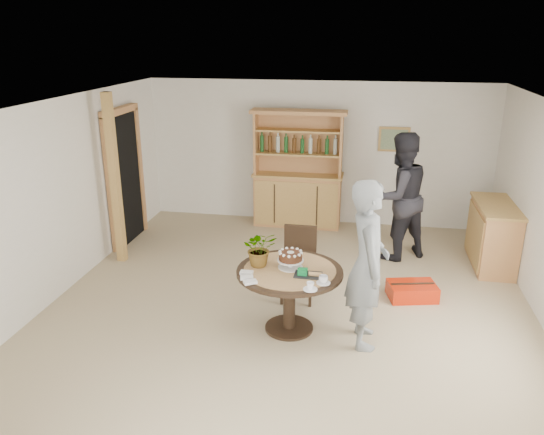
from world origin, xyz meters
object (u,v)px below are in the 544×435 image
at_px(teen_boy, 367,264).
at_px(hutch, 298,187).
at_px(adult_person, 399,197).
at_px(sideboard, 493,235).
at_px(dining_table, 290,282).
at_px(dining_chair, 299,258).
at_px(red_suitcase, 412,291).

bearing_deg(teen_boy, hutch, 11.81).
distance_m(hutch, teen_boy, 3.86).
bearing_deg(adult_person, teen_boy, 46.33).
bearing_deg(teen_boy, adult_person, -16.82).
relative_size(teen_boy, adult_person, 0.97).
relative_size(sideboard, dining_table, 1.05).
relative_size(dining_chair, adult_person, 0.49).
distance_m(adult_person, red_suitcase, 1.61).
relative_size(sideboard, adult_person, 0.65).
bearing_deg(dining_table, hutch, 96.11).
distance_m(sideboard, adult_person, 1.46).
distance_m(dining_chair, teen_boy, 1.32).
bearing_deg(sideboard, dining_chair, -150.91).
xyz_separation_m(teen_boy, red_suitcase, (0.61, 1.13, -0.83)).
relative_size(dining_chair, red_suitcase, 1.40).
bearing_deg(dining_chair, adult_person, 50.25).
bearing_deg(teen_boy, red_suitcase, -35.08).
xyz_separation_m(hutch, sideboard, (3.04, -1.24, -0.22)).
bearing_deg(hutch, dining_table, -83.89).
xyz_separation_m(dining_table, red_suitcase, (1.46, 1.03, -0.50)).
height_order(dining_chair, teen_boy, teen_boy).
xyz_separation_m(adult_person, red_suitcase, (0.17, -1.35, -0.86)).
bearing_deg(sideboard, red_suitcase, -133.22).
bearing_deg(adult_person, sideboard, 143.40).
height_order(hutch, dining_chair, hutch).
relative_size(hutch, sideboard, 1.62).
height_order(dining_chair, red_suitcase, dining_chair).
bearing_deg(dining_table, sideboard, 40.97).
bearing_deg(dining_table, teen_boy, -6.71).
bearing_deg(dining_table, red_suitcase, 35.25).
relative_size(dining_chair, teen_boy, 0.51).
distance_m(hutch, red_suitcase, 3.17).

